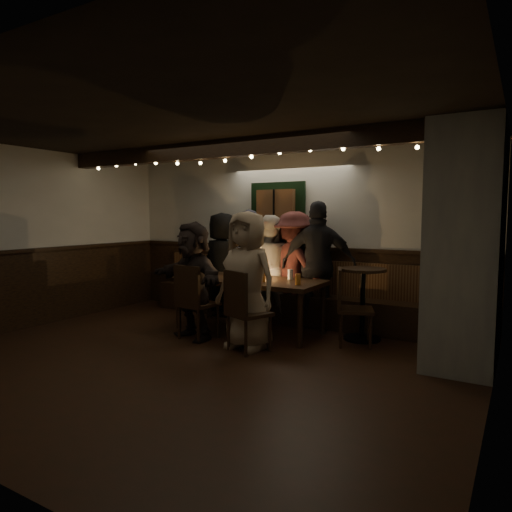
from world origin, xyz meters
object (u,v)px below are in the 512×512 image
Objects in this scene: person_f at (193,280)px; person_g at (247,280)px; chair_end at (348,302)px; high_top at (363,295)px; chair_near_left at (193,298)px; person_e at (319,264)px; chair_near_right at (243,306)px; person_a at (222,264)px; person_b at (250,264)px; dining_table at (248,283)px; person_d at (294,268)px; person_c at (268,268)px.

person_f is 0.85m from person_g.
chair_end is 1.03× the size of high_top.
person_f reaches higher than chair_near_left.
person_e is 1.47m from person_g.
chair_near_right is 0.53× the size of person_e.
person_e is at bearing 52.61° from chair_near_left.
person_a is 0.99× the size of person_g.
person_f is at bearing 116.43° from person_a.
person_b is (0.54, -0.01, 0.02)m from person_a.
dining_table is 2.13× the size of chair_near_right.
person_d is at bearing 94.39° from chair_near_right.
chair_near_right is 1.65m from high_top.
chair_near_left is at bearing 34.99° from person_e.
chair_end is at bearing -104.45° from high_top.
person_g reaches higher than person_f.
high_top is at bearing 47.70° from person_f.
person_b is 1.64m from person_g.
person_g is at bearing 3.68° from chair_near_left.
person_a reaches higher than chair_end.
person_f is at bearing 32.45° from person_e.
person_g is (0.82, -1.42, -0.02)m from person_b.
person_f is (-0.77, -1.46, -0.07)m from person_d.
chair_end reaches higher than dining_table.
person_c is (0.87, -0.01, -0.02)m from person_a.
dining_table is 1.22m from person_a.
chair_end is 0.58× the size of person_a.
high_top is 2.50m from person_a.
chair_near_right is 1.68m from person_e.
chair_end is at bearing 164.55° from person_d.
dining_table is 1.24× the size of person_g.
high_top is (0.09, 0.33, 0.05)m from chair_end.
dining_table is at bearing 125.48° from person_g.
high_top is 0.61× the size of person_f.
person_g reaches higher than chair_near_left.
high_top is (1.05, 1.27, 0.04)m from chair_near_right.
person_a is at bearing -4.39° from person_b.
person_e is at bearing -167.94° from person_d.
person_g is at bearing 105.41° from chair_near_right.
chair_near_left is 0.57× the size of person_b.
person_e is at bearing 79.92° from chair_near_right.
person_e reaches higher than high_top.
dining_table is 0.99m from chair_near_right.
chair_near_right is 0.60× the size of person_c.
person_a is at bearing 172.14° from high_top.
person_d is (0.72, 1.52, 0.29)m from chair_near_left.
high_top is 0.56× the size of person_g.
person_d is (-1.10, 0.72, 0.30)m from chair_end.
person_a is at bearing -17.55° from person_e.
chair_near_right is 2.16m from person_a.
person_b is (-1.93, 0.33, 0.26)m from high_top.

